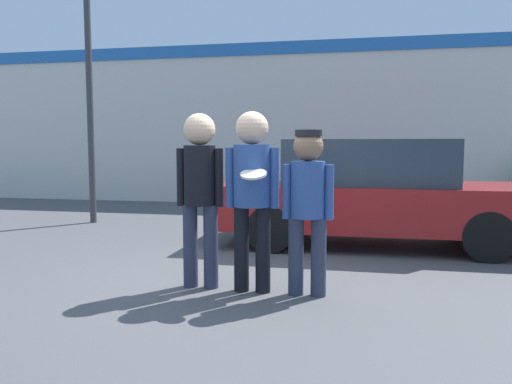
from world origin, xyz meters
TOP-DOWN VIEW (x-y plane):
  - ground_plane at (0.00, 0.00)m, footprint 56.00×56.00m
  - storefront_building at (0.00, 7.18)m, footprint 24.00×0.22m
  - person_left at (-0.36, -0.22)m, footprint 0.49×0.32m
  - person_middle_with_frisbee at (0.19, -0.26)m, footprint 0.54×0.57m
  - person_right at (0.75, -0.28)m, footprint 0.50×0.33m
  - parked_car_near at (1.42, 2.37)m, footprint 4.48×1.78m
  - street_lamp at (-3.47, 3.53)m, footprint 1.29×0.35m

SIDE VIEW (x-z plane):
  - ground_plane at x=0.00m, z-range 0.00..0.00m
  - parked_car_near at x=1.42m, z-range -0.01..1.54m
  - person_right at x=0.75m, z-range 0.15..1.77m
  - person_left at x=-0.36m, z-range 0.18..1.97m
  - person_middle_with_frisbee at x=0.19m, z-range 0.19..1.99m
  - storefront_building at x=0.00m, z-range 0.03..3.99m
  - street_lamp at x=-3.47m, z-range 0.65..6.10m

